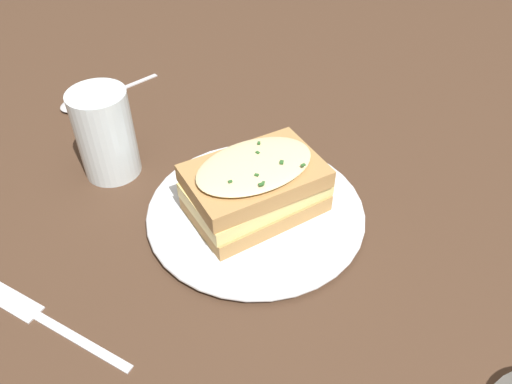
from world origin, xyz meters
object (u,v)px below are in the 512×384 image
object	(u,v)px
water_glass	(105,134)
fork	(36,315)
dinner_plate	(256,214)
sandwich	(255,188)
spoon	(85,101)

from	to	relation	value
water_glass	fork	distance (m)	0.24
dinner_plate	fork	world-z (taller)	dinner_plate
sandwich	water_glass	size ratio (longest dim) A/B	1.52
sandwich	dinner_plate	bearing A→B (deg)	-160.59
water_glass	fork	size ratio (longest dim) A/B	0.71
dinner_plate	water_glass	xyz separation A→B (m)	(0.11, 0.18, 0.05)
sandwich	fork	bearing A→B (deg)	115.35
dinner_plate	fork	size ratio (longest dim) A/B	1.57
fork	sandwich	bearing A→B (deg)	-28.76
dinner_plate	spoon	xyz separation A→B (m)	(0.28, 0.24, -0.00)
water_glass	dinner_plate	bearing A→B (deg)	-122.42
sandwich	water_glass	xyz separation A→B (m)	(0.11, 0.18, 0.01)
water_glass	fork	world-z (taller)	water_glass
sandwich	water_glass	distance (m)	0.21
fork	spoon	xyz separation A→B (m)	(0.39, 0.00, 0.00)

